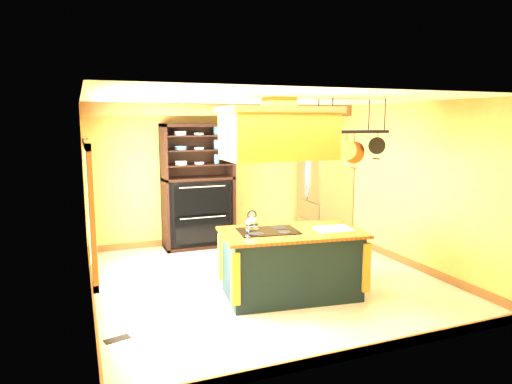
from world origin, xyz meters
TOP-DOWN VIEW (x-y plane):
  - floor at (0.00, 0.00)m, footprint 5.00×5.00m
  - ceiling at (0.00, 0.00)m, footprint 5.00×5.00m
  - wall_back at (0.00, 2.50)m, footprint 5.00×0.02m
  - wall_front at (0.00, -2.50)m, footprint 5.00×0.02m
  - wall_left at (-2.50, 0.00)m, footprint 0.02×5.00m
  - wall_right at (2.50, 0.00)m, footprint 0.02×5.00m
  - ceiling_beam at (0.00, 1.70)m, footprint 5.00×0.15m
  - window_near at (-2.47, -0.80)m, footprint 0.06×1.06m
  - window_far at (-2.47, 0.60)m, footprint 0.06×1.06m
  - kitchen_island at (0.08, -0.71)m, footprint 2.03×1.29m
  - range_hood at (-0.12, -0.71)m, footprint 1.50×0.85m
  - pot_rack at (0.98, -0.70)m, footprint 0.98×0.46m
  - refrigerator at (2.09, 1.90)m, footprint 0.78×0.92m
  - hutch at (-0.48, 2.25)m, footprint 1.33×0.60m
  - floor_register at (-2.28, -1.17)m, footprint 0.30×0.19m

SIDE VIEW (x-z plane):
  - floor at x=0.00m, z-range 0.00..0.00m
  - floor_register at x=-2.28m, z-range 0.00..0.01m
  - kitchen_island at x=0.08m, z-range -0.09..1.02m
  - refrigerator at x=2.09m, z-range -0.02..1.78m
  - hutch at x=-0.48m, z-range -0.27..2.08m
  - wall_back at x=0.00m, z-range 0.00..2.70m
  - wall_front at x=0.00m, z-range 0.00..2.70m
  - wall_left at x=-2.50m, z-range 0.00..2.70m
  - wall_right at x=2.50m, z-range 0.00..2.70m
  - window_near at x=-2.47m, z-range 0.62..2.18m
  - window_far at x=-2.47m, z-range 0.62..2.18m
  - pot_rack at x=0.98m, z-range 1.71..2.62m
  - range_hood at x=-0.12m, z-range 1.86..2.66m
  - ceiling_beam at x=0.00m, z-range 2.49..2.69m
  - ceiling at x=0.00m, z-range 2.70..2.70m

